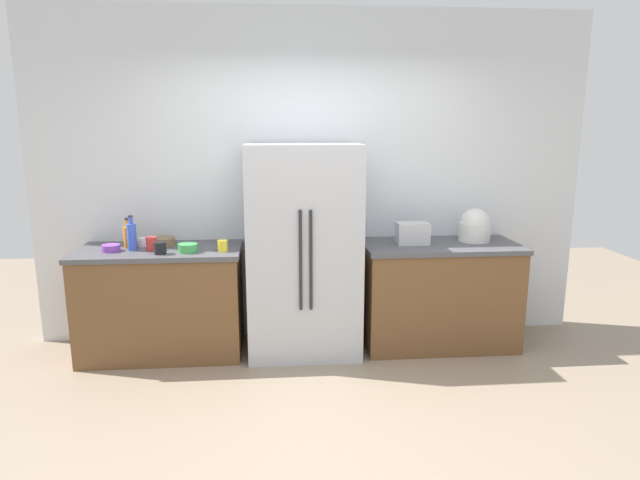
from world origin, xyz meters
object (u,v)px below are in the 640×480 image
object	(u,v)px
rice_cooker	(475,226)
cup_b	(223,246)
bowl_c	(163,241)
bowl_a	(111,248)
cup_a	(142,242)
cup_d	(160,248)
bottle_b	(132,236)
bowl_b	(188,248)
cup_c	(151,244)
toaster	(412,233)
refrigerator	(303,250)
bottle_a	(128,236)

from	to	relation	value
rice_cooker	cup_b	bearing A→B (deg)	-174.41
bowl_c	bowl_a	bearing A→B (deg)	-152.01
cup_a	cup_d	xyz separation A→B (m)	(0.20, -0.29, 0.01)
bottle_b	bowl_b	world-z (taller)	bottle_b
cup_a	bowl_c	xyz separation A→B (m)	(0.16, 0.05, -0.01)
rice_cooker	bowl_b	xyz separation A→B (m)	(-2.43, -0.22, -0.10)
bottle_b	cup_c	size ratio (longest dim) A/B	2.63
cup_a	bowl_b	xyz separation A→B (m)	(0.41, -0.23, -0.00)
toaster	cup_c	size ratio (longest dim) A/B	2.48
cup_b	cup_d	bearing A→B (deg)	-172.99
cup_b	cup_c	bearing A→B (deg)	172.07
cup_b	bowl_c	xyz separation A→B (m)	(-0.52, 0.28, -0.01)
refrigerator	toaster	size ratio (longest dim) A/B	6.47
cup_a	bowl_a	size ratio (longest dim) A/B	0.53
cup_a	cup_c	distance (m)	0.19
cup_d	bowl_c	xyz separation A→B (m)	(-0.04, 0.33, -0.02)
rice_cooker	cup_c	bearing A→B (deg)	-177.26
bottle_b	cup_c	distance (m)	0.17
bottle_b	cup_a	size ratio (longest dim) A/B	3.78
cup_b	cup_d	world-z (taller)	cup_d
bottle_a	cup_a	size ratio (longest dim) A/B	3.29
toaster	bowl_a	distance (m)	2.48
cup_b	bottle_a	bearing A→B (deg)	165.86
refrigerator	bowl_b	size ratio (longest dim) A/B	11.33
bottle_b	refrigerator	bearing A→B (deg)	0.34
cup_d	bowl_c	size ratio (longest dim) A/B	0.48
toaster	bowl_a	world-z (taller)	toaster
rice_cooker	cup_c	xyz separation A→B (m)	(-2.73, -0.13, -0.07)
toaster	bottle_a	world-z (taller)	bottle_a
rice_cooker	cup_b	size ratio (longest dim) A/B	3.19
refrigerator	cup_a	distance (m)	1.34
bowl_b	bowl_a	bearing A→B (deg)	172.59
toaster	cup_b	bearing A→B (deg)	-174.99
bowl_a	bowl_b	xyz separation A→B (m)	(0.62, -0.08, 0.01)
cup_a	bowl_a	distance (m)	0.26
refrigerator	bottle_a	xyz separation A→B (m)	(-1.44, 0.09, 0.13)
cup_a	cup_b	world-z (taller)	cup_b
bottle_a	bowl_a	xyz separation A→B (m)	(-0.11, -0.12, -0.07)
cup_d	bowl_a	xyz separation A→B (m)	(-0.42, 0.14, -0.02)
bottle_a	cup_b	xyz separation A→B (m)	(0.78, -0.20, -0.05)
bottle_b	bowl_a	size ratio (longest dim) A/B	1.99
cup_a	cup_c	size ratio (longest dim) A/B	0.70
refrigerator	bottle_b	xyz separation A→B (m)	(-1.38, -0.01, 0.15)
toaster	bottle_b	distance (m)	2.32
refrigerator	rice_cooker	distance (m)	1.52
rice_cooker	cup_b	world-z (taller)	rice_cooker
cup_b	bowl_c	distance (m)	0.59
rice_cooker	cup_d	size ratio (longest dim) A/B	3.05
refrigerator	cup_a	bearing A→B (deg)	174.60
toaster	bowl_c	distance (m)	2.11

